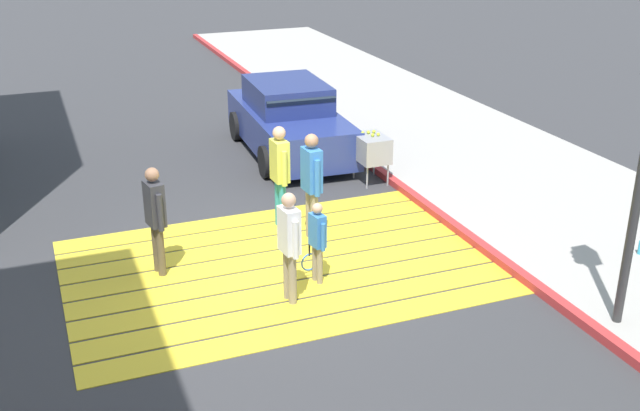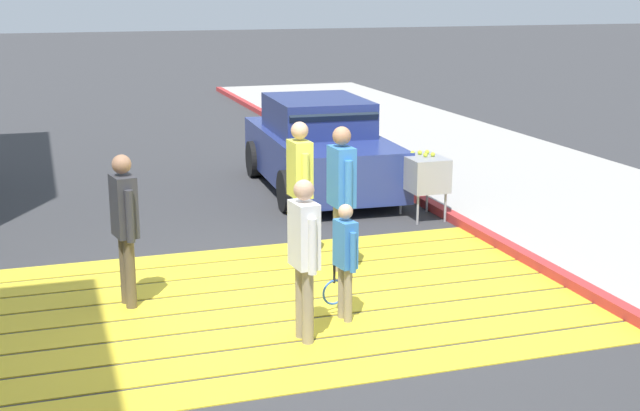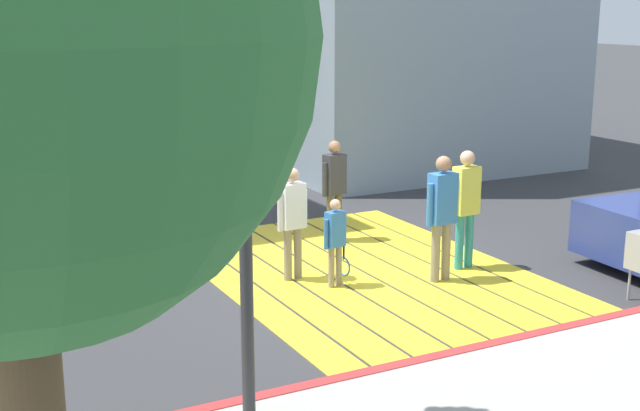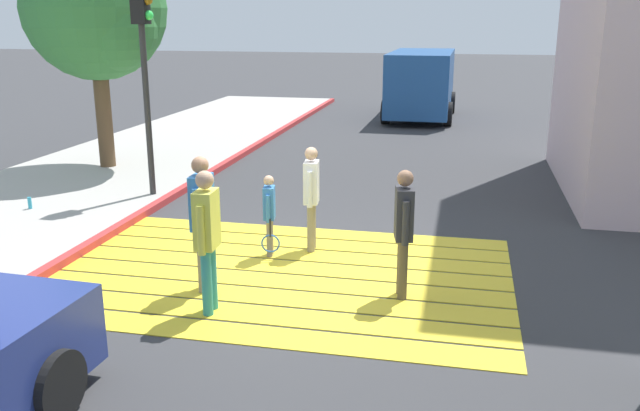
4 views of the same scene
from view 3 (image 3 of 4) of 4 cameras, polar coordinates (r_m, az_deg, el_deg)
The scene contains 10 objects.
ground_plane at distance 12.59m, azimuth 2.98°, elevation -4.53°, with size 120.00×120.00×0.00m, color #38383A.
crosswalk_stripes at distance 12.59m, azimuth 2.98°, elevation -4.50°, with size 6.40×4.35×0.01m.
curb_painted at distance 10.08m, azimuth 12.52°, elevation -9.12°, with size 0.16×40.00×0.13m, color #BC3333.
traffic_light_corner at distance 7.32m, azimuth -5.29°, elevation 6.80°, with size 0.39×0.28×4.24m.
street_tree at distance 4.65m, azimuth -20.22°, elevation 9.63°, with size 3.20×3.20×5.32m.
pedestrian_adult_lead at distance 11.99m, azimuth -1.87°, elevation -0.68°, with size 0.24×0.48×1.64m.
pedestrian_adult_trailing at distance 12.02m, azimuth 8.23°, elevation -0.25°, with size 0.25×0.53×1.82m.
pedestrian_adult_side at distance 12.66m, azimuth 9.80°, elevation 0.32°, with size 0.25×0.52×1.80m.
pedestrian_teen_behind at distance 14.01m, azimuth 0.98°, elevation 1.52°, with size 0.28×0.49×1.70m.
pedestrian_child_with_racket at distance 11.75m, azimuth 1.06°, elevation -2.22°, with size 0.30×0.40×1.27m.
Camera 3 is at (-10.30, 6.12, 3.87)m, focal length 47.49 mm.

